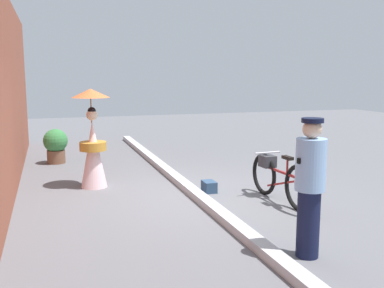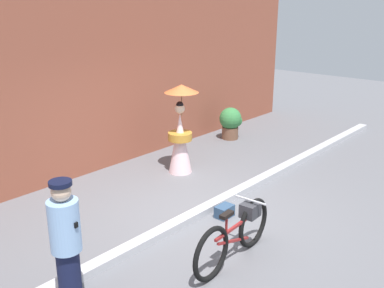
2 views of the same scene
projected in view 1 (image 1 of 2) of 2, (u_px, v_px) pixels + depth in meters
ground_plane at (195, 197)px, 7.58m from camera, size 30.00×30.00×0.00m
sidewalk_curb at (195, 194)px, 7.57m from camera, size 14.00×0.20×0.12m
bicycle_near_officer at (279, 177)px, 7.26m from camera, size 1.76×0.48×0.80m
person_officer at (310, 185)px, 4.99m from camera, size 0.34×0.38×1.61m
person_with_parasol at (93, 141)px, 8.13m from camera, size 0.69×0.69×1.82m
potted_plant_by_door at (56, 144)px, 10.40m from camera, size 0.57×0.56×0.81m
backpack_on_pavement at (209, 186)px, 7.89m from camera, size 0.30×0.21×0.20m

